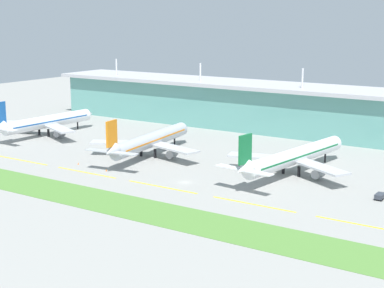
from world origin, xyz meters
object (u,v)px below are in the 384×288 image
(airliner_nearest, at_px, (46,122))
(airliner_near_middle, at_px, (150,141))
(airliner_far_middle, at_px, (294,157))
(safety_cone_nose_front, at_px, (106,170))
(pushback_tug, at_px, (380,196))
(safety_cone_left_wingtip, at_px, (78,164))

(airliner_nearest, relative_size, airliner_near_middle, 0.95)
(airliner_far_middle, xyz_separation_m, safety_cone_nose_front, (-58.57, -33.61, -6.10))
(airliner_near_middle, bearing_deg, safety_cone_nose_front, -87.40)
(safety_cone_nose_front, bearing_deg, pushback_tug, 12.33)
(airliner_near_middle, relative_size, safety_cone_nose_front, 91.67)
(airliner_near_middle, relative_size, airliner_far_middle, 0.93)
(airliner_nearest, bearing_deg, airliner_far_middle, -0.60)
(airliner_nearest, relative_size, pushback_tug, 13.78)
(safety_cone_left_wingtip, bearing_deg, pushback_tug, 9.72)
(airliner_nearest, bearing_deg, safety_cone_left_wingtip, -32.20)
(airliner_nearest, height_order, safety_cone_nose_front, airliner_nearest)
(airliner_nearest, distance_m, safety_cone_left_wingtip, 62.63)
(airliner_nearest, distance_m, safety_cone_nose_front, 77.04)
(safety_cone_left_wingtip, bearing_deg, airliner_near_middle, 61.02)
(airliner_near_middle, height_order, safety_cone_left_wingtip, airliner_near_middle)
(airliner_near_middle, xyz_separation_m, safety_cone_nose_front, (1.26, -27.70, -6.10))
(airliner_far_middle, bearing_deg, safety_cone_left_wingtip, -156.75)
(pushback_tug, bearing_deg, safety_cone_left_wingtip, -170.28)
(airliner_far_middle, distance_m, pushback_tug, 37.76)
(airliner_near_middle, distance_m, safety_cone_left_wingtip, 30.32)
(safety_cone_nose_front, bearing_deg, safety_cone_left_wingtip, 173.71)
(safety_cone_left_wingtip, relative_size, safety_cone_nose_front, 1.00)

